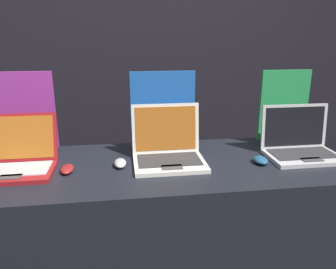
{
  "coord_description": "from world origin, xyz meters",
  "views": [
    {
      "loc": [
        -0.2,
        -1.15,
        1.52
      ],
      "look_at": [
        0.01,
        0.34,
        1.05
      ],
      "focal_mm": 35.0,
      "sensor_mm": 36.0,
      "label": 1
    }
  ],
  "objects_px": {
    "laptop_middle": "(168,149)",
    "promo_stand_back": "(283,109)",
    "promo_stand_front": "(28,115)",
    "mouse_back": "(261,160)",
    "mouse_front": "(67,169)",
    "mouse_middle": "(120,163)",
    "laptop_front": "(18,158)",
    "promo_stand_middle": "(163,113)",
    "laptop_back": "(300,144)"
  },
  "relations": [
    {
      "from": "promo_stand_middle",
      "to": "mouse_back",
      "type": "height_order",
      "value": "promo_stand_middle"
    },
    {
      "from": "laptop_front",
      "to": "mouse_back",
      "type": "relative_size",
      "value": 3.4
    },
    {
      "from": "promo_stand_middle",
      "to": "laptop_back",
      "type": "relative_size",
      "value": 1.16
    },
    {
      "from": "mouse_front",
      "to": "laptop_back",
      "type": "bearing_deg",
      "value": 2.6
    },
    {
      "from": "laptop_middle",
      "to": "mouse_back",
      "type": "xyz_separation_m",
      "value": [
        0.45,
        -0.09,
        -0.05
      ]
    },
    {
      "from": "laptop_back",
      "to": "mouse_back",
      "type": "bearing_deg",
      "value": -162.06
    },
    {
      "from": "laptop_back",
      "to": "promo_stand_back",
      "type": "distance_m",
      "value": 0.26
    },
    {
      "from": "laptop_back",
      "to": "mouse_back",
      "type": "xyz_separation_m",
      "value": [
        -0.25,
        -0.08,
        -0.04
      ]
    },
    {
      "from": "laptop_back",
      "to": "promo_stand_back",
      "type": "relative_size",
      "value": 0.87
    },
    {
      "from": "mouse_back",
      "to": "laptop_front",
      "type": "bearing_deg",
      "value": 175.92
    },
    {
      "from": "promo_stand_front",
      "to": "mouse_back",
      "type": "height_order",
      "value": "promo_stand_front"
    },
    {
      "from": "promo_stand_front",
      "to": "mouse_middle",
      "type": "xyz_separation_m",
      "value": [
        0.47,
        -0.27,
        -0.19
      ]
    },
    {
      "from": "promo_stand_front",
      "to": "mouse_back",
      "type": "bearing_deg",
      "value": -15.91
    },
    {
      "from": "promo_stand_front",
      "to": "mouse_back",
      "type": "relative_size",
      "value": 4.42
    },
    {
      "from": "promo_stand_middle",
      "to": "laptop_front",
      "type": "bearing_deg",
      "value": -163.38
    },
    {
      "from": "mouse_front",
      "to": "promo_stand_middle",
      "type": "xyz_separation_m",
      "value": [
        0.48,
        0.27,
        0.19
      ]
    },
    {
      "from": "promo_stand_front",
      "to": "mouse_front",
      "type": "bearing_deg",
      "value": -53.19
    },
    {
      "from": "promo_stand_front",
      "to": "promo_stand_back",
      "type": "bearing_deg",
      "value": -1.34
    },
    {
      "from": "laptop_middle",
      "to": "laptop_back",
      "type": "height_order",
      "value": "laptop_middle"
    },
    {
      "from": "laptop_front",
      "to": "mouse_front",
      "type": "relative_size",
      "value": 2.98
    },
    {
      "from": "promo_stand_middle",
      "to": "laptop_back",
      "type": "bearing_deg",
      "value": -17.09
    },
    {
      "from": "laptop_middle",
      "to": "promo_stand_front",
      "type": "bearing_deg",
      "value": 161.61
    },
    {
      "from": "laptop_front",
      "to": "promo_stand_front",
      "type": "bearing_deg",
      "value": 90.0
    },
    {
      "from": "laptop_front",
      "to": "laptop_middle",
      "type": "height_order",
      "value": "laptop_middle"
    },
    {
      "from": "laptop_front",
      "to": "mouse_back",
      "type": "bearing_deg",
      "value": -4.08
    },
    {
      "from": "laptop_front",
      "to": "promo_stand_front",
      "type": "relative_size",
      "value": 0.77
    },
    {
      "from": "laptop_back",
      "to": "promo_stand_middle",
      "type": "bearing_deg",
      "value": 162.91
    },
    {
      "from": "promo_stand_front",
      "to": "laptop_middle",
      "type": "xyz_separation_m",
      "value": [
        0.71,
        -0.24,
        -0.14
      ]
    },
    {
      "from": "laptop_middle",
      "to": "promo_stand_back",
      "type": "distance_m",
      "value": 0.74
    },
    {
      "from": "laptop_front",
      "to": "mouse_middle",
      "type": "relative_size",
      "value": 3.05
    },
    {
      "from": "laptop_middle",
      "to": "mouse_back",
      "type": "relative_size",
      "value": 3.54
    },
    {
      "from": "mouse_middle",
      "to": "mouse_back",
      "type": "height_order",
      "value": "mouse_back"
    },
    {
      "from": "promo_stand_back",
      "to": "laptop_back",
      "type": "bearing_deg",
      "value": -90.0
    },
    {
      "from": "promo_stand_front",
      "to": "promo_stand_back",
      "type": "height_order",
      "value": "promo_stand_front"
    },
    {
      "from": "laptop_front",
      "to": "mouse_front",
      "type": "xyz_separation_m",
      "value": [
        0.23,
        -0.06,
        -0.04
      ]
    },
    {
      "from": "promo_stand_middle",
      "to": "laptop_back",
      "type": "height_order",
      "value": "promo_stand_middle"
    },
    {
      "from": "mouse_middle",
      "to": "laptop_back",
      "type": "height_order",
      "value": "laptop_back"
    },
    {
      "from": "promo_stand_front",
      "to": "promo_stand_middle",
      "type": "height_order",
      "value": "promo_stand_front"
    },
    {
      "from": "promo_stand_front",
      "to": "mouse_middle",
      "type": "bearing_deg",
      "value": -29.81
    },
    {
      "from": "mouse_front",
      "to": "promo_stand_front",
      "type": "height_order",
      "value": "promo_stand_front"
    },
    {
      "from": "promo_stand_front",
      "to": "laptop_middle",
      "type": "relative_size",
      "value": 1.25
    },
    {
      "from": "mouse_back",
      "to": "laptop_back",
      "type": "bearing_deg",
      "value": 17.94
    },
    {
      "from": "mouse_middle",
      "to": "laptop_front",
      "type": "bearing_deg",
      "value": 177.29
    },
    {
      "from": "laptop_middle",
      "to": "mouse_back",
      "type": "bearing_deg",
      "value": -11.87
    },
    {
      "from": "laptop_front",
      "to": "promo_stand_middle",
      "type": "distance_m",
      "value": 0.76
    },
    {
      "from": "promo_stand_middle",
      "to": "laptop_back",
      "type": "distance_m",
      "value": 0.75
    },
    {
      "from": "laptop_middle",
      "to": "promo_stand_back",
      "type": "relative_size",
      "value": 0.82
    },
    {
      "from": "promo_stand_front",
      "to": "promo_stand_middle",
      "type": "distance_m",
      "value": 0.71
    },
    {
      "from": "promo_stand_middle",
      "to": "mouse_back",
      "type": "bearing_deg",
      "value": -33.28
    },
    {
      "from": "mouse_front",
      "to": "laptop_back",
      "type": "xyz_separation_m",
      "value": [
        1.18,
        0.05,
        0.05
      ]
    }
  ]
}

